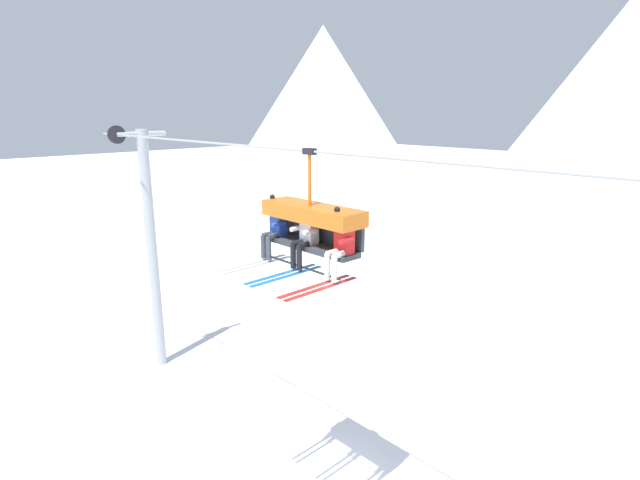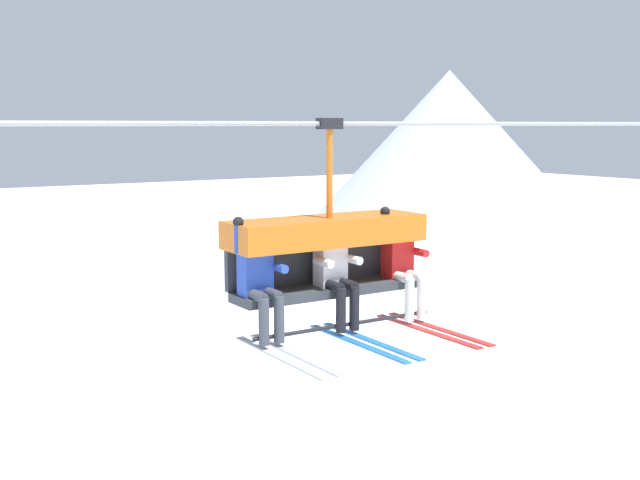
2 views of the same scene
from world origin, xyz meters
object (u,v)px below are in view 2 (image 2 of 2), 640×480
at_px(chairlift_chair, 326,244).
at_px(skier_white, 337,273).
at_px(skier_blue, 261,280).
at_px(skier_red, 404,263).

height_order(chairlift_chair, skier_white, chairlift_chair).
bearing_deg(skier_blue, skier_red, 0.00).
distance_m(skier_blue, skier_red, 1.87).
height_order(chairlift_chair, skier_blue, chairlift_chair).
distance_m(skier_white, skier_red, 0.93).
xyz_separation_m(skier_blue, skier_white, (0.94, -0.01, -0.02)).
bearing_deg(skier_blue, chairlift_chair, 12.89).
bearing_deg(chairlift_chair, skier_white, -90.00).
height_order(skier_white, skier_red, skier_red).
height_order(skier_blue, skier_red, same).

